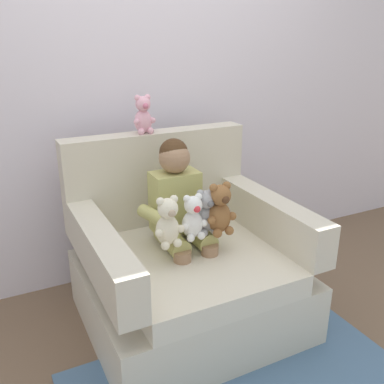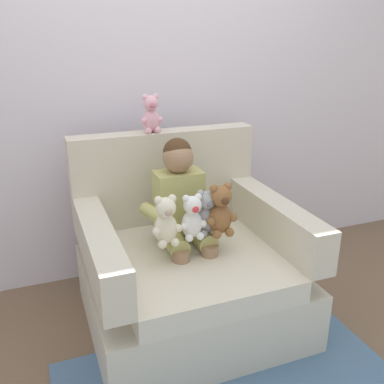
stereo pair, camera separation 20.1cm
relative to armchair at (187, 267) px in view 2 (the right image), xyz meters
name	(u,v)px [view 2 (the right image)]	position (x,y,z in m)	size (l,w,h in m)	color
ground_plane	(190,320)	(0.00, -0.05, -0.32)	(8.00, 8.00, 0.00)	brown
back_wall	(147,78)	(0.00, 0.72, 0.98)	(6.00, 0.10, 2.60)	silver
armchair	(187,267)	(0.00, 0.00, 0.00)	(1.12, 1.03, 1.02)	beige
seated_child	(183,207)	(-0.01, 0.05, 0.35)	(0.45, 0.39, 0.82)	tan
plush_grey	(207,213)	(0.07, -0.10, 0.36)	(0.15, 0.12, 0.25)	#9E9EA3
plush_brown	(220,211)	(0.13, -0.14, 0.38)	(0.17, 0.14, 0.28)	brown
plush_white	(192,218)	(-0.02, -0.13, 0.36)	(0.14, 0.12, 0.24)	white
plush_cream	(166,222)	(-0.16, -0.14, 0.37)	(0.15, 0.13, 0.26)	silver
plush_pink_on_backrest	(151,115)	(-0.07, 0.39, 0.80)	(0.13, 0.11, 0.22)	#EAA8BC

